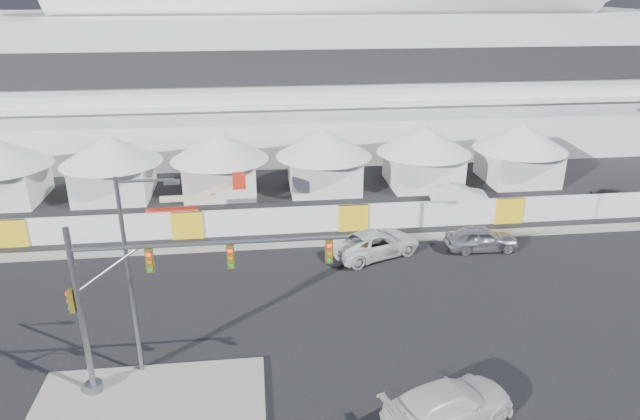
{
  "coord_description": "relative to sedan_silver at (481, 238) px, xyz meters",
  "views": [
    {
      "loc": [
        -0.95,
        -23.78,
        17.12
      ],
      "look_at": [
        3.02,
        10.0,
        3.52
      ],
      "focal_mm": 32.0,
      "sensor_mm": 36.0,
      "label": 1
    }
  ],
  "objects": [
    {
      "name": "stadium",
      "position": [
        -5.48,
        31.35,
        8.61
      ],
      "size": [
        80.0,
        24.8,
        21.98
      ],
      "color": "silver",
      "rests_on": "ground"
    },
    {
      "name": "streetlight_median",
      "position": [
        -20.63,
        -10.96,
        4.81
      ],
      "size": [
        2.65,
        0.27,
        9.57
      ],
      "color": "slate",
      "rests_on": "median_island"
    },
    {
      "name": "median_island",
      "position": [
        -20.18,
        -13.16,
        -0.76
      ],
      "size": [
        10.0,
        5.0,
        0.15
      ],
      "primitive_type": "cube",
      "color": "gray",
      "rests_on": "ground"
    },
    {
      "name": "lot_car_b",
      "position": [
        14.3,
        7.17,
        -0.19
      ],
      "size": [
        2.05,
        3.95,
        1.29
      ],
      "primitive_type": "imported",
      "rotation": [
        0.0,
        0.0,
        1.43
      ],
      "color": "black",
      "rests_on": "ground"
    },
    {
      "name": "sedan_silver",
      "position": [
        0.0,
        0.0,
        0.0
      ],
      "size": [
        2.11,
        4.96,
        1.67
      ],
      "primitive_type": "imported",
      "rotation": [
        0.0,
        0.0,
        1.54
      ],
      "color": "#A7A8AC",
      "rests_on": "ground"
    },
    {
      "name": "traffic_mast",
      "position": [
        -20.35,
        -12.22,
        3.78
      ],
      "size": [
        11.71,
        0.77,
        7.94
      ],
      "color": "slate",
      "rests_on": "median_island"
    },
    {
      "name": "ground",
      "position": [
        -14.18,
        -10.16,
        -0.84
      ],
      "size": [
        160.0,
        160.0,
        0.0
      ],
      "primitive_type": "plane",
      "color": "black",
      "rests_on": "ground"
    },
    {
      "name": "pickup_near",
      "position": [
        -7.59,
        -15.73,
        0.01
      ],
      "size": [
        4.14,
        6.33,
        1.7
      ],
      "primitive_type": "imported",
      "rotation": [
        0.0,
        0.0,
        1.9
      ],
      "color": "silver",
      "rests_on": "ground"
    },
    {
      "name": "boom_lift",
      "position": [
        -20.86,
        6.73,
        0.2
      ],
      "size": [
        7.61,
        1.84,
        3.87
      ],
      "rotation": [
        0.0,
        0.0,
        0.03
      ],
      "color": "red",
      "rests_on": "ground"
    },
    {
      "name": "tent_row",
      "position": [
        -13.68,
        13.84,
        2.31
      ],
      "size": [
        53.4,
        8.4,
        5.4
      ],
      "color": "silver",
      "rests_on": "ground"
    },
    {
      "name": "lot_car_a",
      "position": [
        1.51,
        8.82,
        -0.06
      ],
      "size": [
        2.31,
        4.89,
        1.55
      ],
      "primitive_type": "imported",
      "rotation": [
        0.0,
        0.0,
        1.42
      ],
      "color": "white",
      "rests_on": "ground"
    },
    {
      "name": "hoarding_fence",
      "position": [
        -8.18,
        4.34,
        0.16
      ],
      "size": [
        70.0,
        0.25,
        2.0
      ],
      "primitive_type": "cube",
      "color": "white",
      "rests_on": "ground"
    },
    {
      "name": "pickup_curb",
      "position": [
        -7.39,
        0.04,
        0.02
      ],
      "size": [
        4.94,
        6.79,
        1.72
      ],
      "primitive_type": "imported",
      "rotation": [
        0.0,
        0.0,
        1.95
      ],
      "color": "white",
      "rests_on": "ground"
    },
    {
      "name": "far_curb",
      "position": [
        5.82,
        2.34,
        -0.78
      ],
      "size": [
        80.0,
        1.2,
        0.12
      ],
      "primitive_type": "cube",
      "color": "gray",
      "rests_on": "ground"
    }
  ]
}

